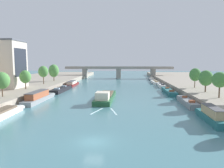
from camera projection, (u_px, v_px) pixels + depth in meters
The scene contains 23 objects.
ground_plane at pixel (94, 142), 28.03m from camera, with size 400.00×400.00×0.00m, color teal.
quay_left at pixel (17, 85), 84.90m from camera, with size 36.00×170.00×2.03m, color gray.
quay_right at pixel (218, 87), 80.08m from camera, with size 36.00×170.00×2.03m, color gray.
barge_midriver at pixel (105, 97), 58.14m from camera, with size 4.81×20.56×3.03m.
wake_behind_barge at pixel (105, 111), 44.99m from camera, with size 5.60×5.96×0.03m.
moored_boat_left_near at pixel (39, 97), 56.05m from camera, with size 3.11×16.40×2.78m.
moored_boat_left_gap_after at pixel (61, 89), 74.71m from camera, with size 3.58×15.85×2.37m.
moored_boat_left_end at pixel (72, 84), 91.29m from camera, with size 3.45×14.74×2.18m.
moored_boat_right_lone at pixel (211, 115), 37.19m from camera, with size 2.39×11.59×2.80m.
moored_boat_right_midway at pixel (187, 102), 51.97m from camera, with size 2.56×13.86×2.41m.
moored_boat_right_far at pixel (169, 91), 69.84m from camera, with size 2.81×15.64×2.36m.
moored_boat_right_gap_after at pixel (161, 85), 86.95m from camera, with size 2.38×12.66×2.29m.
moored_boat_right_downstream at pixel (155, 82), 102.14m from camera, with size 3.11×15.38×2.07m.
moored_boat_right_upstream at pixel (152, 79), 120.57m from camera, with size 3.49×17.02×2.09m.
tree_left_midway at pixel (2, 81), 50.90m from camera, with size 3.73×3.73×5.96m.
tree_left_distant at pixel (25, 77), 65.09m from camera, with size 3.40×3.40×5.72m.
tree_left_second at pixel (43, 72), 78.74m from camera, with size 3.62×3.62×6.73m.
tree_left_far at pixel (54, 71), 90.73m from camera, with size 4.29×4.29×7.11m.
tree_right_midway at pixel (220, 80), 49.39m from camera, with size 3.56×3.56×6.05m.
tree_right_past_mid at pixel (206, 78), 58.52m from camera, with size 3.77×3.77×6.03m.
tree_right_end_of_row at pixel (195, 75), 68.20m from camera, with size 3.59×3.59×6.27m.
building_left_middle at pixel (1, 64), 68.30m from camera, with size 13.79×9.95×15.20m.
bridge_far at pixel (119, 71), 130.69m from camera, with size 65.71×4.40×7.20m.
Camera 1 is at (4.11, -26.84, 10.62)m, focal length 34.21 mm.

